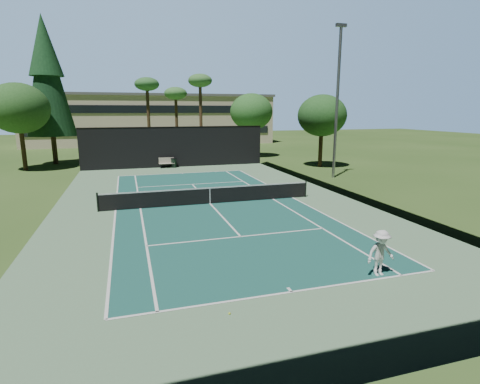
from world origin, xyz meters
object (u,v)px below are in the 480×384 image
object	(u,v)px
tennis_ball_b	(158,202)
trash_bin	(174,163)
tennis_net	(210,195)
player	(381,253)
park_bench	(167,162)
tennis_ball_c	(224,189)
tennis_ball_d	(117,190)
tennis_ball_a	(229,313)

from	to	relation	value
tennis_ball_b	trash_bin	bearing A→B (deg)	79.10
tennis_net	tennis_ball_b	world-z (taller)	tennis_net
trash_bin	player	bearing A→B (deg)	-82.34
player	park_bench	distance (m)	27.63
player	trash_bin	bearing A→B (deg)	95.27
player	tennis_ball_c	xyz separation A→B (m)	(-1.48, 15.60, -0.78)
tennis_ball_d	trash_bin	bearing A→B (deg)	62.04
park_bench	trash_bin	world-z (taller)	park_bench
tennis_net	tennis_ball_d	bearing A→B (deg)	133.98
tennis_net	trash_bin	bearing A→B (deg)	90.95
tennis_ball_c	tennis_ball_b	bearing A→B (deg)	-151.04
tennis_net	park_bench	xyz separation A→B (m)	(-0.96, 15.69, -0.01)
player	trash_bin	distance (m)	27.50
tennis_ball_b	tennis_ball_c	world-z (taller)	tennis_ball_b
tennis_net	tennis_ball_a	world-z (taller)	tennis_net
tennis_ball_d	tennis_ball_c	bearing A→B (deg)	-13.01
tennis_ball_b	trash_bin	world-z (taller)	trash_bin
tennis_ball_b	trash_bin	xyz separation A→B (m)	(2.77, 14.39, 0.45)
player	trash_bin	xyz separation A→B (m)	(-3.67, 27.25, -0.33)
tennis_net	tennis_ball_d	xyz separation A→B (m)	(-5.53, 5.73, -0.52)
tennis_ball_a	player	bearing A→B (deg)	9.90
trash_bin	tennis_ball_b	bearing A→B (deg)	-100.90
park_bench	tennis_ball_c	bearing A→B (deg)	-76.13
tennis_net	player	bearing A→B (deg)	-73.63
player	tennis_ball_b	size ratio (longest dim) A/B	24.98
tennis_ball_d	trash_bin	distance (m)	11.25
tennis_ball_a	park_bench	world-z (taller)	park_bench
tennis_ball_d	park_bench	bearing A→B (deg)	65.35
tennis_net	trash_bin	size ratio (longest dim) A/B	13.65
tennis_ball_b	park_bench	bearing A→B (deg)	81.82
player	tennis_ball_b	world-z (taller)	player
tennis_ball_b	park_bench	size ratio (longest dim) A/B	0.04
tennis_ball_a	tennis_ball_b	bearing A→B (deg)	93.43
tennis_ball_c	park_bench	distance (m)	12.04
tennis_net	player	world-z (taller)	player
tennis_ball_b	park_bench	world-z (taller)	park_bench
tennis_ball_d	park_bench	xyz separation A→B (m)	(4.57, 9.96, 0.51)
player	trash_bin	size ratio (longest dim) A/B	1.71
tennis_ball_b	tennis_ball_d	xyz separation A→B (m)	(-2.50, 4.47, 0.00)
tennis_ball_a	tennis_ball_d	size ratio (longest dim) A/B	1.08
park_bench	trash_bin	distance (m)	0.70
tennis_ball_a	tennis_ball_c	xyz separation A→B (m)	(4.13, 16.58, -0.01)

